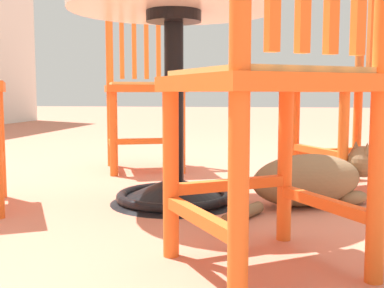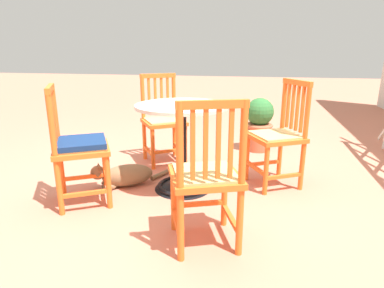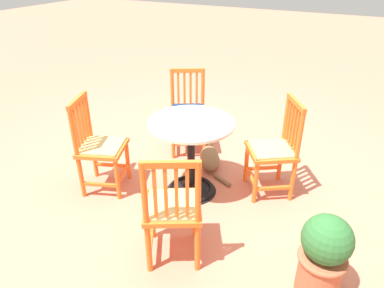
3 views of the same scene
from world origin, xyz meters
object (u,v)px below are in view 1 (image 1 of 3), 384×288
object	(u,v)px
cafe_table	(174,127)
orange_chair_at_corner	(275,83)
tabby_cat	(316,179)
orange_chair_by_planter	(143,88)
orange_chair_tucked_in	(357,84)

from	to	relation	value
cafe_table	orange_chair_at_corner	size ratio (longest dim) A/B	0.83
cafe_table	tabby_cat	bearing A→B (deg)	-84.82
cafe_table	orange_chair_at_corner	world-z (taller)	orange_chair_at_corner
orange_chair_by_planter	cafe_table	bearing A→B (deg)	-157.67
orange_chair_by_planter	orange_chair_tucked_in	bearing A→B (deg)	-110.20
orange_chair_tucked_in	tabby_cat	distance (m)	0.54
orange_chair_at_corner	orange_chair_by_planter	size ratio (longest dim) A/B	1.00
cafe_table	orange_chair_at_corner	distance (m)	0.77
orange_chair_tucked_in	orange_chair_by_planter	xyz separation A→B (m)	(0.38, 1.03, -0.01)
orange_chair_at_corner	orange_chair_tucked_in	size ratio (longest dim) A/B	1.00
cafe_table	orange_chair_tucked_in	xyz separation A→B (m)	(0.40, -0.71, 0.16)
orange_chair_at_corner	tabby_cat	distance (m)	0.80
orange_chair_tucked_in	orange_chair_by_planter	world-z (taller)	same
tabby_cat	cafe_table	bearing A→B (deg)	95.18
orange_chair_tucked_in	tabby_cat	xyz separation A→B (m)	(-0.36, 0.19, -0.35)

